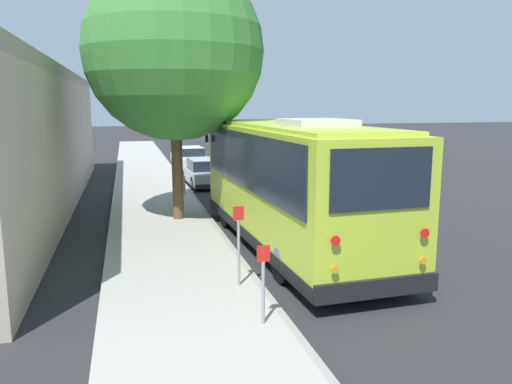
# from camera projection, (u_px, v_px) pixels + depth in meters

# --- Properties ---
(ground_plane) EXTENTS (160.00, 160.00, 0.00)m
(ground_plane) POSITION_uv_depth(u_px,v_px,m) (319.00, 256.00, 12.75)
(ground_plane) COLOR #28282B
(sidewalk_slab) EXTENTS (80.00, 3.11, 0.15)m
(sidewalk_slab) POSITION_uv_depth(u_px,v_px,m) (172.00, 264.00, 11.82)
(sidewalk_slab) COLOR #A3A099
(sidewalk_slab) RESTS_ON ground
(curb_strip) EXTENTS (80.00, 0.14, 0.15)m
(curb_strip) POSITION_uv_depth(u_px,v_px,m) (239.00, 259.00, 12.22)
(curb_strip) COLOR gray
(curb_strip) RESTS_ON ground
(shuttle_bus) EXTENTS (9.31, 3.09, 3.48)m
(shuttle_bus) POSITION_uv_depth(u_px,v_px,m) (291.00, 178.00, 13.22)
(shuttle_bus) COLOR #ADC633
(shuttle_bus) RESTS_ON ground
(parked_sedan_silver) EXTENTS (4.38, 1.92, 1.26)m
(parked_sedan_silver) POSITION_uv_depth(u_px,v_px,m) (205.00, 173.00, 23.89)
(parked_sedan_silver) COLOR #A8AAAF
(parked_sedan_silver) RESTS_ON ground
(parked_sedan_white) EXTENTS (4.62, 1.93, 1.26)m
(parked_sedan_white) POSITION_uv_depth(u_px,v_px,m) (190.00, 158.00, 30.47)
(parked_sedan_white) COLOR silver
(parked_sedan_white) RESTS_ON ground
(street_tree) EXTENTS (5.54, 5.54, 8.90)m
(street_tree) POSITION_uv_depth(u_px,v_px,m) (173.00, 38.00, 15.42)
(street_tree) COLOR brown
(street_tree) RESTS_ON sidewalk_slab
(sign_post_near) EXTENTS (0.06, 0.22, 1.37)m
(sign_post_near) POSITION_uv_depth(u_px,v_px,m) (263.00, 284.00, 8.34)
(sign_post_near) COLOR gray
(sign_post_near) RESTS_ON sidewalk_slab
(sign_post_far) EXTENTS (0.06, 0.22, 1.65)m
(sign_post_far) POSITION_uv_depth(u_px,v_px,m) (239.00, 245.00, 10.11)
(sign_post_far) COLOR gray
(sign_post_far) RESTS_ON sidewalk_slab
(fire_hydrant) EXTENTS (0.22, 0.22, 0.81)m
(fire_hydrant) POSITION_uv_depth(u_px,v_px,m) (183.00, 184.00, 20.57)
(fire_hydrant) COLOR #99999E
(fire_hydrant) RESTS_ON sidewalk_slab
(lane_stripe_mid) EXTENTS (2.40, 0.14, 0.01)m
(lane_stripe_mid) POSITION_uv_depth(u_px,v_px,m) (409.00, 244.00, 13.79)
(lane_stripe_mid) COLOR silver
(lane_stripe_mid) RESTS_ON ground
(lane_stripe_ahead) EXTENTS (2.40, 0.14, 0.01)m
(lane_stripe_ahead) POSITION_uv_depth(u_px,v_px,m) (326.00, 203.00, 19.50)
(lane_stripe_ahead) COLOR silver
(lane_stripe_ahead) RESTS_ON ground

